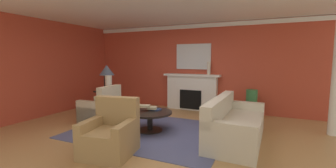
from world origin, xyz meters
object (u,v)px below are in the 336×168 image
mantel_mirror (193,57)px  armchair_near_window (101,110)px  sofa (234,126)px  table_lamp (107,73)px  vase_mantel_right (209,68)px  side_table (108,100)px  fireplace (192,93)px  vase_on_side_table (109,83)px  coffee_table (150,116)px  vase_tall_corner (251,104)px  armchair_facing_fireplace (110,137)px

mantel_mirror → armchair_near_window: 3.27m
sofa → table_lamp: size_ratio=2.83×
armchair_near_window → vase_mantel_right: 3.34m
sofa → side_table: sofa is taller
fireplace → armchair_near_window: 2.87m
armchair_near_window → vase_on_side_table: 0.95m
vase_on_side_table → coffee_table: bearing=-24.0°
sofa → table_lamp: bearing=169.1°
vase_tall_corner → armchair_near_window: bearing=-150.2°
armchair_facing_fireplace → vase_on_side_table: (-1.76, 2.14, 0.62)m
armchair_facing_fireplace → vase_tall_corner: 4.03m
sofa → mantel_mirror: bearing=124.8°
armchair_near_window → armchair_facing_fireplace: 2.09m
armchair_facing_fireplace → coffee_table: (0.02, 1.35, 0.03)m
fireplace → vase_mantel_right: bearing=-5.1°
mantel_mirror → sofa: bearing=-55.2°
fireplace → vase_on_side_table: bearing=-140.1°
vase_mantel_right → vase_tall_corner: (1.27, -0.25, -0.95)m
sofa → armchair_near_window: armchair_near_window is taller
armchair_facing_fireplace → side_table: armchair_facing_fireplace is taller
fireplace → table_lamp: bearing=-144.3°
vase_mantel_right → mantel_mirror: bearing=162.8°
armchair_near_window → vase_on_side_table: vase_on_side_table is taller
vase_on_side_table → armchair_near_window: bearing=-67.3°
armchair_facing_fireplace → vase_on_side_table: 2.84m
mantel_mirror → side_table: size_ratio=1.62×
sofa → vase_on_side_table: size_ratio=4.62×
coffee_table → vase_tall_corner: vase_tall_corner is taller
sofa → armchair_facing_fireplace: (-1.84, -1.54, 0.01)m
vase_tall_corner → armchair_facing_fireplace: bearing=-120.2°
armchair_near_window → coffee_table: (1.50, -0.12, 0.03)m
coffee_table → table_lamp: bearing=154.7°
coffee_table → vase_on_side_table: (-1.78, 0.79, 0.59)m
side_table → armchair_near_window: bearing=-61.4°
vase_mantel_right → vase_tall_corner: 1.60m
mantel_mirror → armchair_facing_fireplace: (-0.21, -3.90, -1.39)m
sofa → armchair_near_window: bearing=-178.8°
coffee_table → armchair_near_window: bearing=175.2°
armchair_near_window → vase_tall_corner: size_ratio=1.20×
coffee_table → vase_on_side_table: 2.04m
fireplace → table_lamp: table_lamp is taller
fireplace → mantel_mirror: mantel_mirror is taller
vase_on_side_table → mantel_mirror: bearing=41.9°
fireplace → coffee_table: 2.45m
fireplace → side_table: 2.61m
coffee_table → fireplace: bearing=85.7°
mantel_mirror → armchair_facing_fireplace: mantel_mirror is taller
sofa → coffee_table: size_ratio=2.12×
side_table → vase_tall_corner: bearing=17.2°
table_lamp → vase_on_side_table: 0.35m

